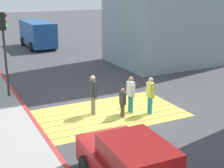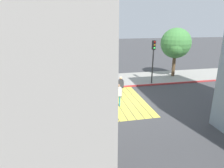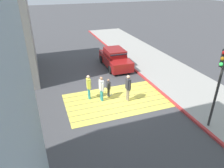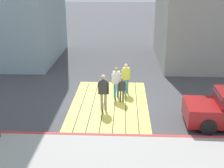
{
  "view_description": "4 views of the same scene",
  "coord_description": "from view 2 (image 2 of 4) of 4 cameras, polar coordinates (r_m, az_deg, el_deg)",
  "views": [
    {
      "loc": [
        -6.0,
        -12.14,
        5.44
      ],
      "look_at": [
        0.5,
        0.77,
        1.09
      ],
      "focal_mm": 52.7,
      "sensor_mm": 36.0,
      "label": 1
    },
    {
      "loc": [
        13.63,
        -3.54,
        5.81
      ],
      "look_at": [
        -0.73,
        -0.45,
        1.2
      ],
      "focal_mm": 31.42,
      "sensor_mm": 36.0,
      "label": 2
    },
    {
      "loc": [
        4.16,
        10.74,
        6.98
      ],
      "look_at": [
        0.12,
        -0.45,
        1.0
      ],
      "focal_mm": 33.47,
      "sensor_mm": 36.0,
      "label": 3
    },
    {
      "loc": [
        -13.69,
        -0.74,
        6.1
      ],
      "look_at": [
        0.38,
        -0.11,
        0.94
      ],
      "focal_mm": 47.89,
      "sensor_mm": 36.0,
      "label": 4
    }
  ],
  "objects": [
    {
      "name": "traffic_light_corner",
      "position": [
        19.05,
        11.96,
        8.68
      ],
      "size": [
        0.39,
        0.28,
        4.24
      ],
      "color": "#2D2D2D",
      "rests_on": "ground"
    },
    {
      "name": "ground_plane",
      "position": [
        15.23,
        2.25,
        -5.01
      ],
      "size": [
        120.0,
        120.0,
        0.0
      ],
      "primitive_type": "plane",
      "color": "#424244"
    },
    {
      "name": "pedestrian_adult_side",
      "position": [
        13.28,
        0.55,
        -3.95
      ],
      "size": [
        0.22,
        0.49,
        1.67
      ],
      "color": "teal",
      "rests_on": "ground"
    },
    {
      "name": "crosswalk_stripes",
      "position": [
        15.23,
        2.25,
        -4.99
      ],
      "size": [
        6.4,
        3.8,
        0.01
      ],
      "color": "#EAD64C",
      "rests_on": "ground"
    },
    {
      "name": "sidewalk_west",
      "position": [
        20.38,
        -1.64,
        1.03
      ],
      "size": [
        4.8,
        40.0,
        0.12
      ],
      "primitive_type": "cube",
      "color": "#9E9B93",
      "rests_on": "ground"
    },
    {
      "name": "pedestrian_adult_lead",
      "position": [
        15.56,
        2.52,
        -0.48
      ],
      "size": [
        0.23,
        0.52,
        1.77
      ],
      "color": "gray",
      "rests_on": "ground"
    },
    {
      "name": "street_tree",
      "position": [
        22.3,
        18.07,
        10.98
      ],
      "size": [
        3.2,
        3.2,
        5.32
      ],
      "color": "brown",
      "rests_on": "ground"
    },
    {
      "name": "pedestrian_child_with_racket",
      "position": [
        14.55,
        0.27,
        -2.98
      ],
      "size": [
        0.28,
        0.42,
        1.31
      ],
      "color": "brown",
      "rests_on": "ground"
    },
    {
      "name": "curb_painted",
      "position": [
        18.18,
        -0.28,
        -1.0
      ],
      "size": [
        0.16,
        40.0,
        0.13
      ],
      "primitive_type": "cube",
      "color": "#BC3333",
      "rests_on": "ground"
    },
    {
      "name": "car_parked_near_curb",
      "position": [
        16.55,
        -18.45,
        -1.36
      ],
      "size": [
        2.07,
        4.35,
        1.57
      ],
      "color": "maroon",
      "rests_on": "ground"
    },
    {
      "name": "pedestrian_adult_trailing",
      "position": [
        14.02,
        1.93,
        -2.78
      ],
      "size": [
        0.26,
        0.49,
        1.67
      ],
      "color": "teal",
      "rests_on": "ground"
    }
  ]
}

